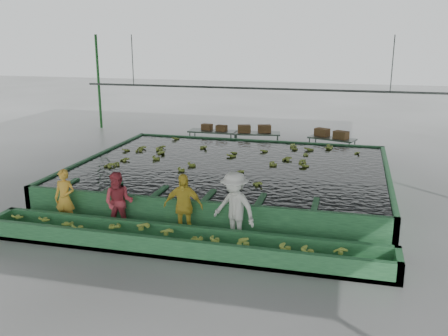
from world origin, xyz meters
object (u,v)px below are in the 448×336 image
(sorting_trough, at_px, (180,242))
(worker_d, at_px, (234,208))
(flotation_tank, at_px, (232,176))
(worker_a, at_px, (65,198))
(packing_table_left, at_px, (212,141))
(box_stack_mid, at_px, (254,132))
(worker_c, at_px, (183,206))
(box_stack_left, at_px, (214,130))
(box_stack_right, at_px, (331,137))
(worker_b, at_px, (119,202))
(packing_table_right, at_px, (332,148))
(packing_table_mid, at_px, (257,143))

(sorting_trough, bearing_deg, worker_d, 35.36)
(flotation_tank, relative_size, worker_a, 6.36)
(packing_table_left, bearing_deg, box_stack_mid, 7.69)
(worker_a, bearing_deg, worker_c, -2.51)
(box_stack_left, xyz_separation_m, box_stack_right, (5.03, 0.08, -0.07))
(worker_a, distance_m, box_stack_mid, 10.26)
(worker_d, height_order, packing_table_left, worker_d)
(worker_c, xyz_separation_m, worker_d, (1.32, 0.00, 0.07))
(worker_a, bearing_deg, box_stack_right, 53.68)
(worker_a, bearing_deg, sorting_trough, -15.29)
(worker_c, bearing_deg, flotation_tank, 80.81)
(worker_b, xyz_separation_m, worker_c, (1.77, 0.00, 0.05))
(flotation_tank, height_order, packing_table_right, flotation_tank)
(worker_c, bearing_deg, sorting_trough, -83.31)
(flotation_tank, distance_m, packing_table_right, 6.06)
(flotation_tank, bearing_deg, box_stack_mid, 93.52)
(sorting_trough, distance_m, worker_c, 1.02)
(worker_b, relative_size, worker_c, 0.94)
(box_stack_mid, height_order, box_stack_right, box_stack_mid)
(worker_a, relative_size, box_stack_left, 1.36)
(worker_c, distance_m, worker_d, 1.32)
(box_stack_mid, bearing_deg, box_stack_left, -174.57)
(box_stack_mid, bearing_deg, box_stack_right, -1.44)
(worker_b, bearing_deg, packing_table_right, 52.30)
(packing_table_mid, bearing_deg, flotation_tank, -87.79)
(flotation_tank, height_order, worker_c, worker_c)
(packing_table_right, height_order, box_stack_left, box_stack_left)
(box_stack_left, bearing_deg, worker_b, -89.20)
(sorting_trough, bearing_deg, packing_table_mid, 91.14)
(worker_c, bearing_deg, packing_table_mid, 83.44)
(worker_b, height_order, worker_c, worker_c)
(packing_table_left, bearing_deg, packing_table_mid, 5.61)
(worker_c, relative_size, box_stack_mid, 1.19)
(worker_a, height_order, packing_table_left, worker_a)
(flotation_tank, xyz_separation_m, packing_table_left, (-2.15, 5.20, 0.02))
(worker_a, bearing_deg, packing_table_right, 53.26)
(box_stack_left, bearing_deg, worker_a, -98.52)
(sorting_trough, bearing_deg, worker_a, 167.22)
(sorting_trough, height_order, box_stack_right, box_stack_right)
(box_stack_mid, xyz_separation_m, box_stack_right, (3.28, -0.08, -0.04))
(worker_d, bearing_deg, worker_c, -156.28)
(worker_c, relative_size, box_stack_right, 1.17)
(sorting_trough, relative_size, packing_table_left, 4.87)
(worker_a, bearing_deg, box_stack_mid, 69.35)
(sorting_trough, xyz_separation_m, box_stack_left, (-2.09, 10.38, 0.69))
(sorting_trough, height_order, worker_d, worker_d)
(flotation_tank, height_order, worker_a, worker_a)
(packing_table_mid, bearing_deg, box_stack_left, -176.58)
(worker_a, distance_m, worker_b, 1.57)
(box_stack_left, relative_size, box_stack_right, 0.79)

